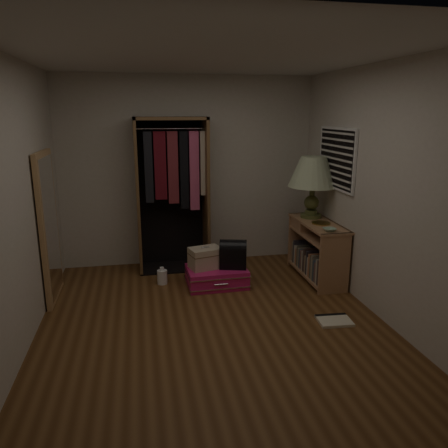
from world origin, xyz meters
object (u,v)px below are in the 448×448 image
(black_bag, at_px, (233,253))
(white_jug, at_px, (162,277))
(train_case, at_px, (205,258))
(table_lamp, at_px, (313,173))
(open_wardrobe, at_px, (174,182))
(pink_suitcase, at_px, (217,276))
(floor_mirror, at_px, (49,227))
(console_bookshelf, at_px, (316,248))

(black_bag, distance_m, white_jug, 0.95)
(train_case, distance_m, table_lamp, 1.77)
(open_wardrobe, relative_size, pink_suitcase, 2.69)
(open_wardrobe, height_order, floor_mirror, open_wardrobe)
(train_case, distance_m, white_jug, 0.61)
(floor_mirror, height_order, table_lamp, floor_mirror)
(floor_mirror, bearing_deg, white_jug, 7.90)
(open_wardrobe, xyz_separation_m, black_bag, (0.65, -0.80, -0.79))
(pink_suitcase, xyz_separation_m, black_bag, (0.21, -0.02, 0.30))
(black_bag, bearing_deg, console_bookshelf, 17.86)
(white_jug, bearing_deg, floor_mirror, -172.10)
(black_bag, bearing_deg, pink_suitcase, -172.16)
(table_lamp, bearing_deg, black_bag, -165.25)
(train_case, xyz_separation_m, white_jug, (-0.53, 0.15, -0.27))
(open_wardrobe, bearing_deg, train_case, -67.80)
(console_bookshelf, bearing_deg, open_wardrobe, 157.44)
(console_bookshelf, xyz_separation_m, white_jug, (-1.99, 0.13, -0.29))
(table_lamp, distance_m, white_jug, 2.35)
(console_bookshelf, distance_m, floor_mirror, 3.27)
(open_wardrobe, height_order, white_jug, open_wardrobe)
(floor_mirror, bearing_deg, open_wardrobe, 27.56)
(console_bookshelf, distance_m, black_bag, 1.12)
(pink_suitcase, height_order, table_lamp, table_lamp)
(open_wardrobe, bearing_deg, white_jug, -110.73)
(train_case, xyz_separation_m, black_bag, (0.34, -0.05, 0.05))
(train_case, bearing_deg, white_jug, 149.58)
(console_bookshelf, height_order, black_bag, console_bookshelf)
(pink_suitcase, height_order, white_jug, pink_suitcase)
(open_wardrobe, relative_size, table_lamp, 2.41)
(table_lamp, bearing_deg, white_jug, -177.27)
(open_wardrobe, distance_m, floor_mirror, 1.70)
(pink_suitcase, relative_size, train_case, 1.74)
(console_bookshelf, relative_size, train_case, 2.56)
(pink_suitcase, bearing_deg, table_lamp, 10.14)
(floor_mirror, xyz_separation_m, black_bag, (2.12, -0.03, -0.44))
(open_wardrobe, height_order, table_lamp, open_wardrobe)
(console_bookshelf, relative_size, floor_mirror, 0.66)
(black_bag, xyz_separation_m, table_lamp, (1.12, 0.29, 0.93))
(pink_suitcase, bearing_deg, console_bookshelf, 0.44)
(console_bookshelf, height_order, floor_mirror, floor_mirror)
(table_lamp, bearing_deg, floor_mirror, -175.26)
(black_bag, distance_m, table_lamp, 1.48)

